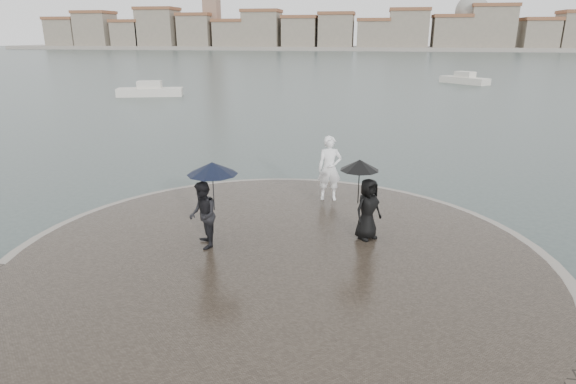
# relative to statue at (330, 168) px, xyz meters

# --- Properties ---
(ground) EXTENTS (400.00, 400.00, 0.00)m
(ground) POSITION_rel_statue_xyz_m (-0.75, -7.60, -1.33)
(ground) COLOR #2B3835
(ground) RESTS_ON ground
(kerb_ring) EXTENTS (12.50, 12.50, 0.32)m
(kerb_ring) POSITION_rel_statue_xyz_m (-0.75, -4.10, -1.17)
(kerb_ring) COLOR gray
(kerb_ring) RESTS_ON ground
(quay_tip) EXTENTS (11.90, 11.90, 0.36)m
(quay_tip) POSITION_rel_statue_xyz_m (-0.75, -4.10, -1.15)
(quay_tip) COLOR #2D261E
(quay_tip) RESTS_ON ground
(statue) EXTENTS (0.78, 0.58, 1.94)m
(statue) POSITION_rel_statue_xyz_m (0.00, 0.00, 0.00)
(statue) COLOR white
(statue) RESTS_ON quay_tip
(visitor_left) EXTENTS (1.27, 1.16, 2.04)m
(visitor_left) POSITION_rel_statue_xyz_m (-2.46, -3.90, 0.20)
(visitor_left) COLOR black
(visitor_left) RESTS_ON quay_tip
(visitor_right) EXTENTS (1.15, 1.00, 1.95)m
(visitor_right) POSITION_rel_statue_xyz_m (1.12, -2.73, 0.11)
(visitor_right) COLOR black
(visitor_right) RESTS_ON quay_tip
(far_skyline) EXTENTS (260.00, 20.00, 37.00)m
(far_skyline) POSITION_rel_statue_xyz_m (-7.04, 153.11, 4.28)
(far_skyline) COLOR gray
(far_skyline) RESTS_ON ground
(boats) EXTENTS (33.98, 20.59, 1.50)m
(boats) POSITION_rel_statue_xyz_m (-3.73, 33.89, -0.95)
(boats) COLOR beige
(boats) RESTS_ON ground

